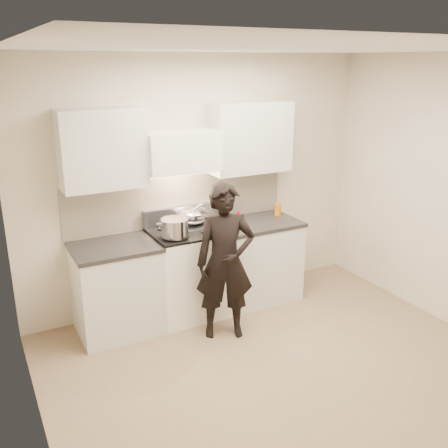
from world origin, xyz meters
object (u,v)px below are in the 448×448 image
at_px(wok, 192,215).
at_px(person, 225,262).
at_px(stove, 189,272).
at_px(counter_right, 255,260).
at_px(utensil_crock, 222,212).

height_order(wok, person, person).
relative_size(stove, person, 0.62).
height_order(counter_right, utensil_crock, utensil_crock).
bearing_deg(person, wok, 113.57).
relative_size(wok, utensil_crock, 1.39).
height_order(counter_right, person, person).
bearing_deg(counter_right, stove, -180.00).
bearing_deg(person, stove, 125.29).
bearing_deg(wok, stove, -129.97).
bearing_deg(person, utensil_crock, 85.76).
relative_size(counter_right, wok, 2.14).
height_order(utensil_crock, person, person).
height_order(stove, utensil_crock, utensil_crock).
bearing_deg(stove, counter_right, 0.00).
xyz_separation_m(wok, person, (0.02, -0.70, -0.28)).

